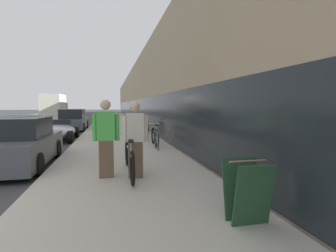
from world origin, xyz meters
TOP-DOWN VIEW (x-y plane):
  - sidewalk_slab at (5.16, 21.00)m, footprint 4.09×70.00m
  - storefront_facade at (12.23, 29.00)m, footprint 10.01×70.00m
  - tandem_bicycle at (5.18, 2.54)m, footprint 0.52×2.59m
  - person_rider at (5.30, 2.21)m, footprint 0.59×0.23m
  - person_bystander at (4.65, 2.39)m, footprint 0.61×0.24m
  - bike_rack_hoop at (6.43, 5.82)m, footprint 0.05×0.60m
  - cruiser_bike_nearest at (6.54, 6.85)m, footprint 0.52×1.69m
  - cruiser_bike_middle at (6.38, 9.15)m, footprint 0.52×1.66m
  - cruiser_bike_farthest at (6.79, 11.41)m, footprint 0.52×1.71m
  - sandwich_board_sign at (6.64, -0.47)m, footprint 0.56×0.56m
  - parked_sedan_curbside at (2.15, 4.56)m, footprint 1.77×4.09m
  - vintage_roadster_curbside at (2.07, 10.37)m, footprint 1.85×4.10m
  - parked_sedan_far at (2.04, 16.34)m, footprint 1.92×4.72m
  - moving_truck at (-1.81, 29.94)m, footprint 2.23×6.27m

SIDE VIEW (x-z plane):
  - sidewalk_slab at x=5.16m, z-range 0.00..0.13m
  - vintage_roadster_curbside at x=2.07m, z-range -0.07..0.97m
  - cruiser_bike_middle at x=6.38m, z-range 0.06..0.96m
  - cruiser_bike_nearest at x=6.54m, z-range 0.06..0.97m
  - cruiser_bike_farthest at x=6.79m, z-range 0.06..0.98m
  - tandem_bicycle at x=5.18m, z-range 0.06..0.98m
  - sandwich_board_sign at x=6.64m, z-range 0.13..1.03m
  - bike_rack_hoop at x=6.43m, z-range 0.22..1.07m
  - parked_sedan_curbside at x=2.15m, z-range -0.10..1.41m
  - parked_sedan_far at x=2.04m, z-range -0.08..1.45m
  - person_rider at x=5.30m, z-range 0.14..1.89m
  - person_bystander at x=4.65m, z-range 0.14..1.93m
  - moving_truck at x=-1.81m, z-range 0.01..3.08m
  - storefront_facade at x=12.23m, z-range -0.01..6.04m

